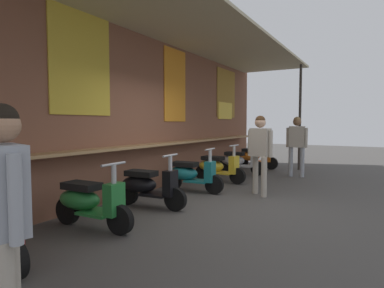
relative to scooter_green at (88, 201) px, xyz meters
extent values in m
plane|color=#474442|center=(2.10, -1.08, -0.39)|extent=(36.24, 36.24, 0.00)
cube|color=brown|center=(2.10, 0.94, 1.42)|extent=(12.94, 0.25, 3.62)
cube|color=#A87F51|center=(2.10, 0.64, 0.65)|extent=(11.65, 0.36, 0.05)
cube|color=gold|center=(0.65, 0.80, 2.14)|extent=(1.28, 0.02, 1.80)
cube|color=orange|center=(3.54, 0.80, 2.03)|extent=(0.93, 0.02, 1.75)
cube|color=olive|center=(6.62, 0.80, 2.07)|extent=(1.38, 0.02, 1.54)
cube|color=gold|center=(6.54, 0.80, 1.51)|extent=(1.05, 0.03, 0.53)
cube|color=#BCB28E|center=(2.10, -0.32, 3.00)|extent=(12.43, 2.27, 0.06)
cylinder|color=#332D28|center=(7.54, -1.36, 1.31)|extent=(0.08, 0.08, 3.39)
cube|color=red|center=(-1.46, -0.48, 0.08)|extent=(0.28, 0.17, 0.44)
cylinder|color=#B7B7BC|center=(-1.46, -0.48, 0.21)|extent=(0.07, 0.07, 0.70)
cylinder|color=#B7B7BC|center=(-1.46, -0.48, 0.56)|extent=(0.46, 0.05, 0.04)
cylinder|color=black|center=(-1.46, -0.58, -0.19)|extent=(0.11, 0.40, 0.40)
ellipsoid|color=#237533|center=(-0.01, 0.17, 0.01)|extent=(0.40, 0.71, 0.30)
cube|color=black|center=(0.00, 0.12, 0.21)|extent=(0.32, 0.56, 0.10)
cube|color=#237533|center=(0.01, -0.18, -0.14)|extent=(0.40, 0.51, 0.04)
cube|color=#237533|center=(0.02, -0.48, 0.08)|extent=(0.29, 0.17, 0.44)
cylinder|color=#B7B7BC|center=(0.02, -0.48, 0.21)|extent=(0.07, 0.07, 0.70)
cylinder|color=#B7B7BC|center=(0.02, -0.48, 0.56)|extent=(0.46, 0.05, 0.04)
cylinder|color=black|center=(0.02, -0.58, -0.19)|extent=(0.11, 0.40, 0.40)
cylinder|color=black|center=(-0.01, 0.42, -0.19)|extent=(0.11, 0.40, 0.40)
ellipsoid|color=black|center=(1.34, 0.17, 0.01)|extent=(0.42, 0.72, 0.30)
cube|color=black|center=(1.35, 0.12, 0.21)|extent=(0.33, 0.57, 0.10)
cube|color=black|center=(1.37, -0.18, -0.14)|extent=(0.41, 0.52, 0.04)
cube|color=black|center=(1.39, -0.48, 0.08)|extent=(0.29, 0.18, 0.44)
cylinder|color=#B7B7BC|center=(1.39, -0.48, 0.21)|extent=(0.07, 0.07, 0.70)
cylinder|color=#B7B7BC|center=(1.39, -0.48, 0.56)|extent=(0.46, 0.06, 0.04)
cylinder|color=black|center=(1.39, -0.58, -0.19)|extent=(0.13, 0.41, 0.40)
cylinder|color=black|center=(1.33, 0.42, -0.19)|extent=(0.13, 0.41, 0.40)
ellipsoid|color=#197075|center=(2.86, 0.17, 0.01)|extent=(0.43, 0.72, 0.30)
cube|color=black|center=(2.86, 0.12, 0.21)|extent=(0.34, 0.57, 0.10)
cube|color=#197075|center=(2.88, -0.18, -0.14)|extent=(0.41, 0.52, 0.04)
cube|color=#197075|center=(2.90, -0.48, 0.08)|extent=(0.29, 0.18, 0.44)
cylinder|color=#B7B7BC|center=(2.90, -0.48, 0.21)|extent=(0.07, 0.07, 0.70)
cylinder|color=#B7B7BC|center=(2.90, -0.48, 0.56)|extent=(0.46, 0.07, 0.04)
cylinder|color=black|center=(2.91, -0.58, -0.19)|extent=(0.13, 0.41, 0.40)
cylinder|color=black|center=(2.84, 0.42, -0.19)|extent=(0.13, 0.41, 0.40)
ellipsoid|color=gold|center=(4.26, 0.17, 0.01)|extent=(0.43, 0.72, 0.30)
cube|color=black|center=(4.26, 0.12, 0.21)|extent=(0.34, 0.57, 0.10)
cube|color=gold|center=(4.24, -0.18, -0.14)|extent=(0.41, 0.52, 0.04)
cube|color=gold|center=(4.22, -0.48, 0.08)|extent=(0.29, 0.18, 0.44)
cylinder|color=#B7B7BC|center=(4.22, -0.48, 0.21)|extent=(0.07, 0.07, 0.70)
cylinder|color=#B7B7BC|center=(4.22, -0.48, 0.56)|extent=(0.46, 0.07, 0.04)
cylinder|color=black|center=(4.21, -0.58, -0.19)|extent=(0.13, 0.41, 0.40)
cylinder|color=black|center=(4.28, 0.42, -0.19)|extent=(0.13, 0.41, 0.40)
ellipsoid|color=#B2B5BA|center=(5.70, 0.17, 0.01)|extent=(0.43, 0.73, 0.30)
cube|color=black|center=(5.70, 0.12, 0.21)|extent=(0.34, 0.57, 0.10)
cube|color=#B2B5BA|center=(5.72, -0.18, -0.14)|extent=(0.42, 0.53, 0.04)
cube|color=#B2B5BA|center=(5.75, -0.48, 0.08)|extent=(0.29, 0.18, 0.44)
cylinder|color=#B7B7BC|center=(5.75, -0.48, 0.21)|extent=(0.07, 0.07, 0.70)
cylinder|color=#B7B7BC|center=(5.75, -0.48, 0.56)|extent=(0.46, 0.07, 0.04)
cylinder|color=black|center=(5.75, -0.58, -0.19)|extent=(0.13, 0.41, 0.40)
cylinder|color=black|center=(5.68, 0.42, -0.19)|extent=(0.13, 0.41, 0.40)
ellipsoid|color=orange|center=(7.12, 0.17, 0.01)|extent=(0.39, 0.71, 0.30)
cube|color=black|center=(7.12, 0.12, 0.21)|extent=(0.31, 0.55, 0.10)
cube|color=orange|center=(7.13, -0.18, -0.14)|extent=(0.39, 0.51, 0.04)
cube|color=orange|center=(7.13, -0.48, 0.08)|extent=(0.28, 0.16, 0.44)
cylinder|color=#B7B7BC|center=(7.13, -0.48, 0.21)|extent=(0.07, 0.07, 0.70)
cylinder|color=#B7B7BC|center=(7.13, -0.48, 0.56)|extent=(0.46, 0.04, 0.04)
cylinder|color=black|center=(7.13, -0.58, -0.19)|extent=(0.11, 0.40, 0.40)
cylinder|color=black|center=(7.12, 0.42, -0.19)|extent=(0.11, 0.40, 0.40)
cylinder|color=#ADA393|center=(-1.96, -1.40, 0.01)|extent=(0.12, 0.12, 0.80)
cube|color=#999EA8|center=(-2.06, -1.52, 0.69)|extent=(0.31, 0.44, 0.57)
sphere|color=#A37556|center=(-2.06, -1.52, 1.10)|extent=(0.22, 0.22, 0.22)
sphere|color=black|center=(-2.06, -1.52, 1.13)|extent=(0.20, 0.20, 0.20)
cylinder|color=#999EA8|center=(-2.13, -1.75, 0.67)|extent=(0.08, 0.08, 0.53)
cylinder|color=#ADA393|center=(3.17, -1.57, 0.02)|extent=(0.12, 0.12, 0.81)
cylinder|color=#ADA393|center=(3.41, -1.31, 0.02)|extent=(0.12, 0.12, 0.81)
cube|color=#ADA393|center=(3.29, -1.44, 0.71)|extent=(0.28, 0.44, 0.58)
sphere|color=tan|center=(3.29, -1.44, 1.12)|extent=(0.22, 0.22, 0.22)
sphere|color=#472D19|center=(3.29, -1.44, 1.16)|extent=(0.20, 0.20, 0.20)
cylinder|color=#ADA393|center=(3.24, -1.68, 0.69)|extent=(0.08, 0.08, 0.54)
cylinder|color=#ADA393|center=(3.34, -1.20, 0.69)|extent=(0.08, 0.08, 0.54)
cylinder|color=#999EA8|center=(6.08, -1.43, 0.02)|extent=(0.12, 0.12, 0.83)
cylinder|color=#999EA8|center=(6.09, -1.74, 0.02)|extent=(0.12, 0.12, 0.83)
cube|color=#ADA393|center=(6.08, -1.58, 0.73)|extent=(0.23, 0.43, 0.59)
sphere|color=brown|center=(6.08, -1.58, 1.15)|extent=(0.22, 0.22, 0.22)
sphere|color=olive|center=(6.08, -1.58, 1.19)|extent=(0.21, 0.21, 0.21)
cylinder|color=#ADA393|center=(6.07, -1.34, 0.71)|extent=(0.08, 0.08, 0.55)
cylinder|color=#ADA393|center=(6.10, -1.83, 0.71)|extent=(0.08, 0.08, 0.55)
camera|label=1|loc=(-3.23, -3.56, 1.11)|focal=30.52mm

